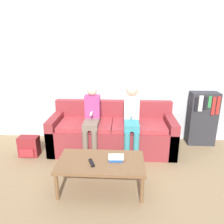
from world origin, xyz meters
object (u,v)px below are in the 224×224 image
object	(u,v)px
tv_remote	(92,163)
backpack	(29,146)
bookshelf	(202,118)
person_right	(132,117)
couch	(112,133)
person_left	(92,118)
coffee_table	(101,164)

from	to	relation	value
tv_remote	backpack	xyz separation A→B (m)	(-1.15, 0.82, -0.23)
tv_remote	bookshelf	distance (m)	2.30
backpack	person_right	bearing A→B (deg)	4.82
couch	tv_remote	xyz separation A→B (m)	(-0.19, -1.14, 0.10)
person_right	tv_remote	size ratio (longest dim) A/B	6.67
couch	person_right	world-z (taller)	person_right
person_left	backpack	xyz separation A→B (m)	(-1.02, -0.13, -0.46)
couch	backpack	world-z (taller)	couch
bookshelf	couch	bearing A→B (deg)	-168.94
person_right	couch	bearing A→B (deg)	150.54
tv_remote	person_left	bearing A→B (deg)	76.39
couch	person_right	size ratio (longest dim) A/B	1.79
person_right	backpack	bearing A→B (deg)	-175.18
coffee_table	person_right	bearing A→B (deg)	65.84
coffee_table	tv_remote	size ratio (longest dim) A/B	6.20
person_left	tv_remote	xyz separation A→B (m)	(0.13, -0.95, -0.23)
person_left	backpack	size ratio (longest dim) A/B	3.40
tv_remote	couch	bearing A→B (deg)	59.06
coffee_table	tv_remote	world-z (taller)	tv_remote
person_left	backpack	bearing A→B (deg)	-172.74
couch	bookshelf	size ratio (longest dim) A/B	2.16
couch	person_left	bearing A→B (deg)	-149.82
tv_remote	bookshelf	world-z (taller)	bookshelf
tv_remote	bookshelf	xyz separation A→B (m)	(1.78, 1.45, 0.09)
coffee_table	bookshelf	xyz separation A→B (m)	(1.68, 1.38, 0.14)
coffee_table	person_left	bearing A→B (deg)	104.94
person_right	backpack	distance (m)	1.74
tv_remote	bookshelf	bearing A→B (deg)	17.75
coffee_table	backpack	bearing A→B (deg)	149.14
person_right	backpack	size ratio (longest dim) A/B	3.50
backpack	person_left	bearing A→B (deg)	7.26
couch	backpack	distance (m)	1.39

